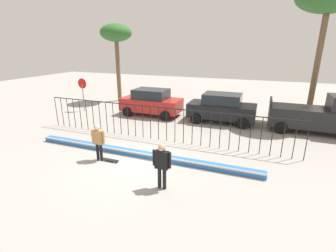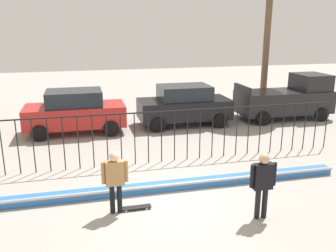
% 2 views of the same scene
% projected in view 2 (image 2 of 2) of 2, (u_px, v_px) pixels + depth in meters
% --- Properties ---
extents(ground_plane, '(60.00, 60.00, 0.00)m').
position_uv_depth(ground_plane, '(169.00, 201.00, 9.86)').
color(ground_plane, '#9E9991').
extents(bowl_coping_ledge, '(11.00, 0.40, 0.27)m').
position_uv_depth(bowl_coping_ledge, '(163.00, 186.00, 10.50)').
color(bowl_coping_ledge, '#2D6BB7').
rests_on(bowl_coping_ledge, ground).
extents(perimeter_fence, '(14.04, 0.04, 1.82)m').
position_uv_depth(perimeter_fence, '(148.00, 132.00, 12.33)').
color(perimeter_fence, black).
rests_on(perimeter_fence, ground).
extents(skateboarder, '(0.67, 0.25, 1.65)m').
position_uv_depth(skateboarder, '(115.00, 177.00, 9.02)').
color(skateboarder, black).
rests_on(skateboarder, ground).
extents(skateboard, '(0.80, 0.20, 0.07)m').
position_uv_depth(skateboard, '(136.00, 207.00, 9.43)').
color(skateboard, black).
rests_on(skateboard, ground).
extents(camera_operator, '(0.69, 0.26, 1.70)m').
position_uv_depth(camera_operator, '(263.00, 180.00, 8.76)').
color(camera_operator, black).
rests_on(camera_operator, ground).
extents(parked_car_red, '(4.30, 2.12, 1.90)m').
position_uv_depth(parked_car_red, '(75.00, 111.00, 15.89)').
color(parked_car_red, '#B2231E').
rests_on(parked_car_red, ground).
extents(parked_car_black, '(4.30, 2.12, 1.90)m').
position_uv_depth(parked_car_black, '(184.00, 105.00, 17.14)').
color(parked_car_black, black).
rests_on(parked_car_black, ground).
extents(pickup_truck, '(4.70, 2.12, 2.24)m').
position_uv_depth(pickup_truck, '(288.00, 98.00, 18.30)').
color(pickup_truck, black).
rests_on(pickup_truck, ground).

